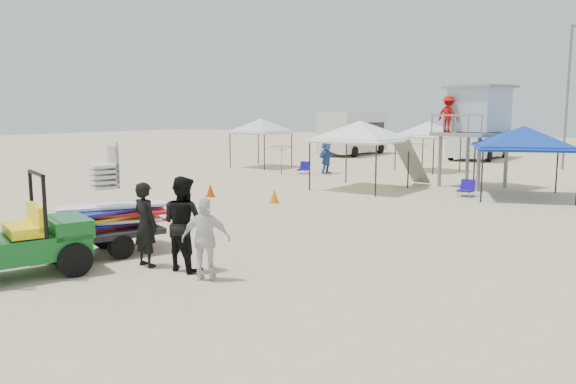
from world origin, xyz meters
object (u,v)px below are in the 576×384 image
Objects in this scene: utility_cart at (11,230)px; lifeguard_tower at (474,113)px; surf_trailer at (110,214)px; canopy_blue at (524,130)px; man_left at (145,225)px.

utility_cart is 19.22m from lifeguard_tower.
surf_trailer is 0.65× the size of canopy_blue.
utility_cart is at bearing -99.98° from lifeguard_tower.
man_left is at bearing -11.17° from surf_trailer.
utility_cart is 0.69× the size of lifeguard_tower.
lifeguard_tower reaches higher than utility_cart.
canopy_blue reaches higher than man_left.
utility_cart reaches higher than man_left.
lifeguard_tower is at bearing 80.02° from utility_cart.
man_left is at bearing -96.08° from lifeguard_tower.
utility_cart is at bearing -109.20° from canopy_blue.
lifeguard_tower is (3.31, 18.80, 2.22)m from utility_cart.
canopy_blue is at bearing -40.10° from lifeguard_tower.
lifeguard_tower is 0.99× the size of canopy_blue.
surf_trailer is (0.00, 2.34, -0.02)m from utility_cart.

